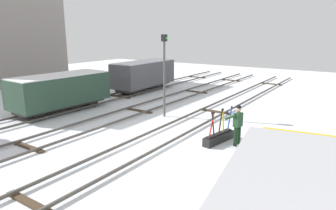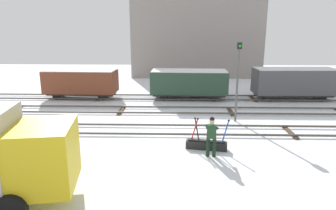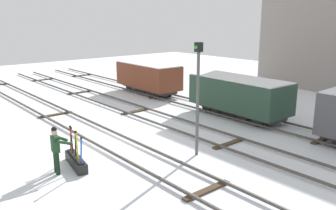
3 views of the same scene
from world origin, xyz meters
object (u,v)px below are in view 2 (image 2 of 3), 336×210
Objects in this scene: switch_lever_frame at (207,144)px; rail_worker at (212,134)px; freight_car_mid_siding at (81,82)px; freight_car_near_switch at (294,82)px; freight_car_far_end at (189,82)px; signal_post at (238,75)px.

switch_lever_frame is 1.08× the size of rail_worker.
freight_car_near_switch is (15.99, -0.00, 0.09)m from freight_car_mid_siding.
freight_car_near_switch is at bearing 63.48° from switch_lever_frame.
freight_car_far_end is at bearing 102.82° from switch_lever_frame.
signal_post is 0.83× the size of freight_car_mid_siding.
signal_post is (2.05, 4.21, 2.43)m from switch_lever_frame.
freight_car_mid_siding is (-10.66, 5.64, -1.41)m from signal_post.
signal_post is 0.75× the size of freight_car_near_switch.
freight_car_near_switch is at bearing 1.50° from freight_car_mid_siding.
signal_post is 0.78× the size of freight_car_far_end.
signal_post reaches higher than freight_car_mid_siding.
rail_worker is at bearing -111.33° from signal_post.
rail_worker is at bearing -126.38° from freight_car_near_switch.
freight_car_far_end is 1.06× the size of freight_car_mid_siding.
freight_car_mid_siding is at bearing 178.07° from freight_car_near_switch.
signal_post is at bearing 79.00° from rail_worker.
rail_worker is 0.39× the size of signal_post.
signal_post is 7.87m from freight_car_near_switch.
freight_car_mid_siding is (-8.61, 9.84, 1.02)m from switch_lever_frame.
signal_post is 12.14m from freight_car_mid_siding.
freight_car_mid_siding is at bearing 152.13° from signal_post.
freight_car_mid_siding reaches higher than switch_lever_frame.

